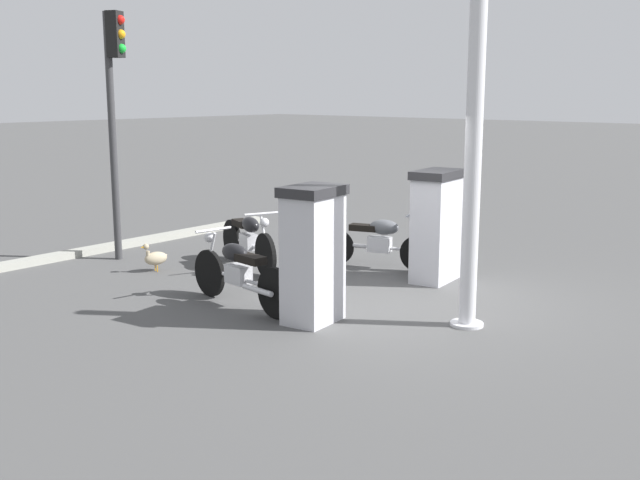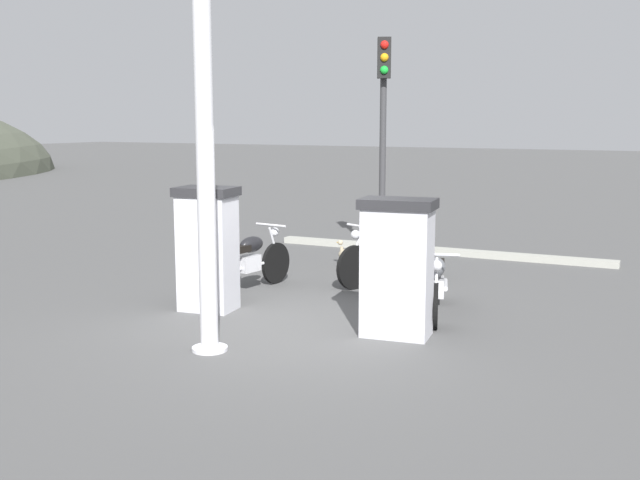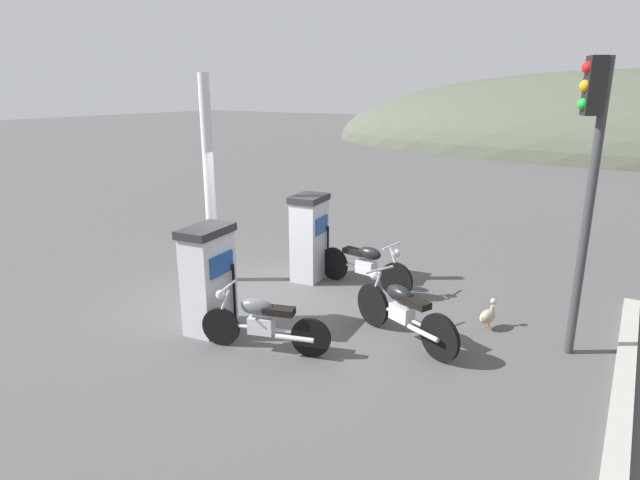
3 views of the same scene
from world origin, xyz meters
name	(u,v)px [view 2 (image 2 of 3)]	position (x,y,z in m)	size (l,w,h in m)	color
ground_plane	(290,325)	(0.00, 0.00, 0.00)	(120.00, 120.00, 0.00)	#4C4C4C
fuel_pump_near	(397,267)	(0.17, -1.36, 0.84)	(0.64, 0.94, 1.65)	silver
fuel_pump_far	(208,248)	(0.17, 1.37, 0.85)	(0.66, 0.85, 1.67)	silver
motorcycle_near_pump	(437,282)	(1.29, -1.48, 0.45)	(1.85, 0.78, 0.93)	black
motorcycle_far_pump	(248,260)	(1.34, 1.49, 0.48)	(2.07, 0.59, 0.96)	black
motorcycle_extra	(385,253)	(2.83, -0.11, 0.48)	(1.95, 0.90, 0.98)	black
wandering_duck	(347,254)	(3.78, 1.00, 0.22)	(0.25, 0.46, 0.46)	tan
roadside_traffic_light	(383,110)	(4.92, 0.82, 2.73)	(0.40, 0.30, 4.01)	#38383A
canopy_support_pole	(206,184)	(-1.34, 0.27, 1.87)	(0.40, 0.40, 3.89)	silver
road_edge_kerb	(437,251)	(5.73, 0.00, 0.06)	(0.47, 6.56, 0.12)	#9E9E93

